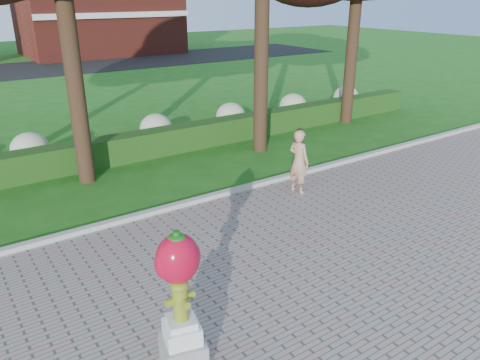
% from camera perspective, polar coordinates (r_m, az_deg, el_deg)
% --- Properties ---
extents(ground, '(100.00, 100.00, 0.00)m').
position_cam_1_polar(ground, '(9.42, 5.13, -8.90)').
color(ground, '#225A16').
rests_on(ground, ground).
extents(curb, '(40.00, 0.18, 0.15)m').
position_cam_1_polar(curb, '(11.58, -4.21, -2.28)').
color(curb, '#ADADA5').
rests_on(curb, ground).
extents(lawn_hedge, '(24.00, 0.70, 0.80)m').
position_cam_1_polar(lawn_hedge, '(14.86, -12.04, 4.16)').
color(lawn_hedge, '#173F12').
rests_on(lawn_hedge, ground).
extents(hydrangea_row, '(20.10, 1.10, 0.99)m').
position_cam_1_polar(hydrangea_row, '(15.91, -11.59, 5.94)').
color(hydrangea_row, '#A5A880').
rests_on(hydrangea_row, ground).
extents(street, '(50.00, 8.00, 0.02)m').
position_cam_1_polar(street, '(34.93, -25.78, 11.92)').
color(street, black).
rests_on(street, ground).
extents(building_right, '(12.00, 8.00, 6.40)m').
position_cam_1_polar(building_right, '(42.34, -16.83, 18.89)').
color(building_right, maroon).
rests_on(building_right, ground).
extents(hydrant_sculpture, '(0.69, 0.69, 2.09)m').
position_cam_1_polar(hydrant_sculpture, '(6.25, -7.31, -14.21)').
color(hydrant_sculpture, gray).
rests_on(hydrant_sculpture, walkway).
extents(woman, '(0.48, 0.65, 1.64)m').
position_cam_1_polar(woman, '(11.84, 7.17, 2.26)').
color(woman, tan).
rests_on(woman, walkway).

